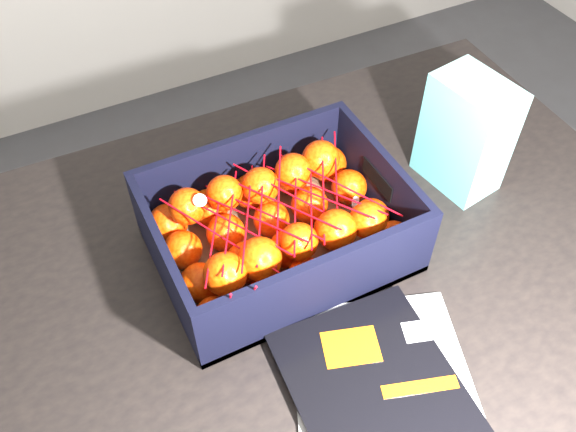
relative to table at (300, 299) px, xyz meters
name	(u,v)px	position (x,y,z in m)	size (l,w,h in m)	color
table	(300,299)	(0.00, 0.00, 0.00)	(1.22, 0.83, 0.75)	black
magazine_stack	(384,396)	(-0.01, -0.24, 0.11)	(0.32, 0.34, 0.02)	beige
produce_crate	(279,232)	(-0.02, 0.04, 0.14)	(0.37, 0.27, 0.13)	olive
clementine_heap	(278,226)	(-0.02, 0.04, 0.16)	(0.35, 0.25, 0.11)	#FF3905
mesh_net	(276,210)	(-0.02, 0.03, 0.20)	(0.30, 0.24, 0.09)	#B90611
retail_carton	(466,134)	(0.32, 0.05, 0.20)	(0.09, 0.13, 0.20)	silver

